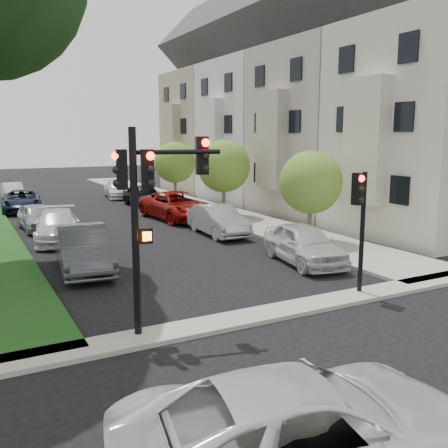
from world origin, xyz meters
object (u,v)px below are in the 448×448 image
car_parked_5 (83,249)px  car_cross_near (308,429)px  car_parked_2 (177,206)px  car_parked_8 (22,201)px  small_tree_c (175,163)px  car_parked_4 (118,189)px  car_parked_9 (13,192)px  small_tree_a (311,183)px  car_parked_3 (144,195)px  small_tree_b (224,166)px  traffic_signal_main (150,195)px  car_parked_0 (304,244)px  car_parked_1 (218,220)px  traffic_signal_secondary (360,210)px  car_parked_6 (58,226)px  car_parked_7 (37,217)px

car_parked_5 → car_cross_near: bearing=-82.6°
car_parked_2 → car_parked_8: 10.58m
small_tree_c → car_parked_4: (-2.63, 5.19, -2.24)m
car_parked_5 → car_parked_9: bearing=96.6°
small_tree_a → car_parked_3: small_tree_a is taller
car_parked_8 → car_parked_2: bearing=-38.5°
car_parked_5 → car_parked_8: (-0.26, 16.09, -0.11)m
car_parked_3 → small_tree_b: bearing=-76.0°
car_cross_near → traffic_signal_main: bearing=11.7°
car_cross_near → car_parked_3: 28.17m
car_cross_near → small_tree_c: bearing=-8.5°
small_tree_c → car_parked_0: size_ratio=0.98×
small_tree_c → car_parked_4: 6.24m
car_parked_2 → car_parked_1: bearing=-95.2°
small_tree_a → car_parked_4: bearing=97.3°
car_parked_4 → car_parked_5: (-7.14, -20.26, 0.14)m
traffic_signal_secondary → car_parked_3: traffic_signal_secondary is taller
car_parked_8 → car_parked_3: bearing=-3.7°
car_parked_3 → car_parked_4: 5.54m
car_parked_8 → small_tree_b: bearing=-33.3°
car_parked_5 → car_parked_9: (-0.20, 22.46, -0.15)m
small_tree_c → car_parked_2: 7.24m
car_parked_3 → car_parked_8: size_ratio=0.90×
car_parked_5 → car_parked_6: 5.66m
small_tree_c → traffic_signal_secondary: size_ratio=1.17×
car_cross_near → car_parked_1: 17.47m
car_parked_2 → car_parked_7: 7.54m
car_cross_near → car_parked_9: car_cross_near is taller
small_tree_c → car_parked_3: size_ratio=0.99×
small_tree_c → car_parked_7: bearing=-148.9°
small_tree_b → car_parked_9: 17.93m
traffic_signal_main → car_parked_5: 7.16m
traffic_signal_secondary → car_parked_6: size_ratio=0.77×
small_tree_a → car_parked_8: small_tree_a is taller
traffic_signal_main → car_parked_8: traffic_signal_main is taller
small_tree_b → car_parked_3: bearing=109.1°
car_parked_3 → car_cross_near: bearing=-109.6°
small_tree_c → traffic_signal_main: traffic_signal_main is taller
car_parked_5 → car_parked_7: 8.98m
car_parked_8 → car_cross_near: bearing=-82.4°
car_parked_1 → car_parked_8: 14.64m
traffic_signal_secondary → car_parked_5: (-6.59, 6.70, -1.80)m
small_tree_c → car_cross_near: 29.27m
car_parked_6 → car_parked_8: size_ratio=0.99×
car_parked_1 → car_parked_9: (-7.40, 18.96, -0.08)m
car_parked_0 → small_tree_b: bearing=87.6°
car_parked_8 → car_parked_1: bearing=-52.9°
car_parked_1 → car_parked_8: bearing=123.2°
small_tree_a → car_parked_8: bearing=121.5°
traffic_signal_secondary → car_parked_5: 9.57m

